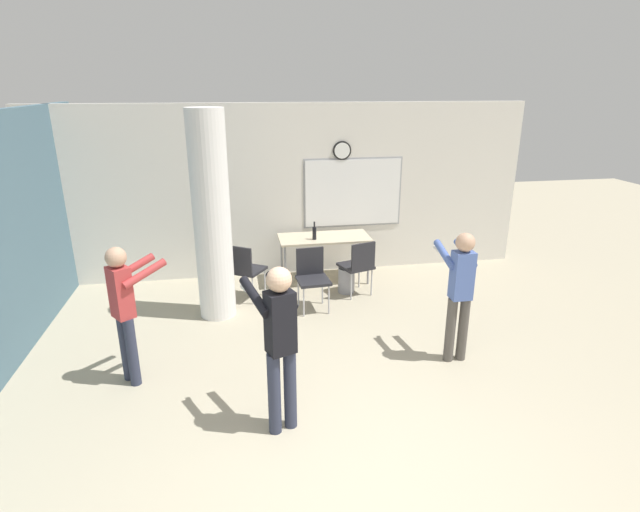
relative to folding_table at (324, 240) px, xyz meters
The scene contains 12 objects.
ground_plane 4.60m from the folding_table, 96.23° to the right, with size 24.00×24.00×0.00m, color #ADA389.
wall_back 1.00m from the folding_table, 131.32° to the left, with size 8.00×0.15×2.80m.
support_pillar 2.09m from the folding_table, 149.78° to the right, with size 0.49×0.49×2.80m.
folding_table is the anchor object (origin of this frame).
bottle_on_table 0.27m from the folding_table, 147.31° to the right, with size 0.06×0.06×0.29m.
waste_bin 0.77m from the folding_table, 64.93° to the right, with size 0.25×0.25×0.40m.
chair_table_left 1.42m from the folding_table, 156.77° to the right, with size 0.61×0.61×0.87m.
chair_table_right 0.81m from the folding_table, 59.86° to the right, with size 0.55×0.55×0.87m.
chair_table_front 1.09m from the folding_table, 109.76° to the right, with size 0.47×0.47×0.87m.
person_playing_side 2.90m from the folding_table, 68.70° to the right, with size 0.34×0.61×1.55m.
person_playing_front 3.75m from the folding_table, 106.64° to the right, with size 0.51×0.65×1.62m.
person_watching_back 3.61m from the folding_table, 135.61° to the right, with size 0.61×0.55×1.54m.
Camera 1 is at (-0.91, -3.00, 3.07)m, focal length 28.00 mm.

